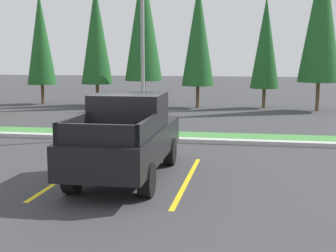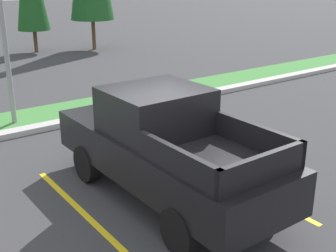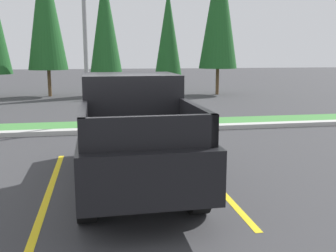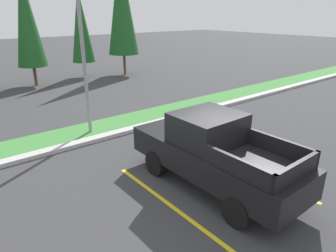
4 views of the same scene
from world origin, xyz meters
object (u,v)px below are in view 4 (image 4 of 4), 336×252
object	(u,v)px
pickup_truck_main	(213,152)
cypress_tree_right_inner	(26,19)
cypress_tree_rightmost	(81,25)
street_light	(82,24)
cypress_tree_far_right	(122,4)

from	to	relation	value
pickup_truck_main	cypress_tree_right_inner	bearing A→B (deg)	90.26
cypress_tree_right_inner	cypress_tree_rightmost	distance (m)	3.94
cypress_tree_right_inner	street_light	bearing A→B (deg)	-94.82
pickup_truck_main	street_light	size ratio (longest dim) A/B	0.71
cypress_tree_rightmost	street_light	bearing A→B (deg)	-113.03
street_light	cypress_tree_right_inner	xyz separation A→B (m)	(0.89, 10.52, 0.04)
pickup_truck_main	cypress_tree_far_right	size ratio (longest dim) A/B	0.59
street_light	cypress_tree_rightmost	world-z (taller)	street_light
cypress_tree_right_inner	cypress_tree_far_right	distance (m)	6.85
street_light	cypress_tree_far_right	size ratio (longest dim) A/B	0.83
cypress_tree_rightmost	cypress_tree_far_right	size ratio (longest dim) A/B	0.72
cypress_tree_far_right	street_light	bearing A→B (deg)	-127.05
street_light	cypress_tree_right_inner	distance (m)	10.56
pickup_truck_main	cypress_tree_rightmost	distance (m)	17.58
cypress_tree_rightmost	cypress_tree_far_right	world-z (taller)	cypress_tree_far_right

